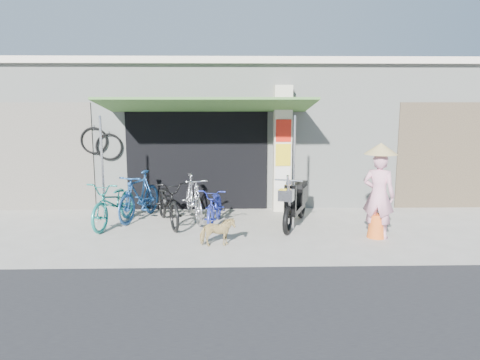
{
  "coord_description": "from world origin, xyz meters",
  "views": [
    {
      "loc": [
        -0.45,
        -8.69,
        2.72
      ],
      "look_at": [
        -0.2,
        1.0,
        1.0
      ],
      "focal_mm": 35.0,
      "sensor_mm": 36.0,
      "label": 1
    }
  ],
  "objects_px": {
    "bike_black": "(168,202)",
    "moped": "(296,202)",
    "bike_blue": "(139,196)",
    "nun": "(379,192)",
    "bike_navy": "(215,206)",
    "bike_silver": "(193,198)",
    "street_dog": "(217,232)",
    "bike_teal": "(114,203)"
  },
  "relations": [
    {
      "from": "bike_navy",
      "to": "street_dog",
      "type": "bearing_deg",
      "value": -79.45
    },
    {
      "from": "nun",
      "to": "bike_black",
      "type": "bearing_deg",
      "value": 16.69
    },
    {
      "from": "moped",
      "to": "nun",
      "type": "height_order",
      "value": "nun"
    },
    {
      "from": "street_dog",
      "to": "bike_silver",
      "type": "bearing_deg",
      "value": 8.39
    },
    {
      "from": "bike_teal",
      "to": "bike_blue",
      "type": "xyz_separation_m",
      "value": [
        0.44,
        0.51,
        0.04
      ]
    },
    {
      "from": "bike_blue",
      "to": "bike_navy",
      "type": "bearing_deg",
      "value": 0.2
    },
    {
      "from": "bike_silver",
      "to": "street_dog",
      "type": "xyz_separation_m",
      "value": [
        0.57,
        -1.88,
        -0.24
      ]
    },
    {
      "from": "bike_silver",
      "to": "bike_teal",
      "type": "bearing_deg",
      "value": 177.63
    },
    {
      "from": "bike_teal",
      "to": "bike_navy",
      "type": "distance_m",
      "value": 2.15
    },
    {
      "from": "nun",
      "to": "bike_teal",
      "type": "bearing_deg",
      "value": 20.24
    },
    {
      "from": "street_dog",
      "to": "bike_navy",
      "type": "bearing_deg",
      "value": -5.47
    },
    {
      "from": "moped",
      "to": "bike_navy",
      "type": "bearing_deg",
      "value": -160.6
    },
    {
      "from": "bike_blue",
      "to": "bike_silver",
      "type": "xyz_separation_m",
      "value": [
        1.22,
        -0.12,
        -0.03
      ]
    },
    {
      "from": "bike_teal",
      "to": "street_dog",
      "type": "relative_size",
      "value": 2.94
    },
    {
      "from": "bike_navy",
      "to": "moped",
      "type": "height_order",
      "value": "moped"
    },
    {
      "from": "bike_silver",
      "to": "street_dog",
      "type": "relative_size",
      "value": 2.65
    },
    {
      "from": "bike_blue",
      "to": "bike_teal",
      "type": "bearing_deg",
      "value": -111.98
    },
    {
      "from": "bike_teal",
      "to": "nun",
      "type": "height_order",
      "value": "nun"
    },
    {
      "from": "bike_silver",
      "to": "moped",
      "type": "bearing_deg",
      "value": -27.69
    },
    {
      "from": "bike_teal",
      "to": "bike_black",
      "type": "bearing_deg",
      "value": 15.96
    },
    {
      "from": "moped",
      "to": "bike_silver",
      "type": "bearing_deg",
      "value": -172.02
    },
    {
      "from": "bike_teal",
      "to": "nun",
      "type": "relative_size",
      "value": 1.01
    },
    {
      "from": "bike_teal",
      "to": "moped",
      "type": "xyz_separation_m",
      "value": [
        3.87,
        -0.1,
        0.01
      ]
    },
    {
      "from": "bike_teal",
      "to": "bike_navy",
      "type": "height_order",
      "value": "bike_teal"
    },
    {
      "from": "street_dog",
      "to": "nun",
      "type": "relative_size",
      "value": 0.34
    },
    {
      "from": "bike_silver",
      "to": "nun",
      "type": "height_order",
      "value": "nun"
    },
    {
      "from": "bike_silver",
      "to": "moped",
      "type": "height_order",
      "value": "moped"
    },
    {
      "from": "bike_blue",
      "to": "nun",
      "type": "distance_m",
      "value": 5.16
    },
    {
      "from": "bike_black",
      "to": "nun",
      "type": "xyz_separation_m",
      "value": [
        4.21,
        -1.07,
        0.42
      ]
    },
    {
      "from": "bike_black",
      "to": "bike_blue",
      "type": "bearing_deg",
      "value": 128.1
    },
    {
      "from": "bike_black",
      "to": "street_dog",
      "type": "relative_size",
      "value": 2.96
    },
    {
      "from": "bike_teal",
      "to": "nun",
      "type": "bearing_deg",
      "value": 2.37
    },
    {
      "from": "bike_teal",
      "to": "bike_blue",
      "type": "relative_size",
      "value": 1.05
    },
    {
      "from": "moped",
      "to": "nun",
      "type": "relative_size",
      "value": 1.02
    },
    {
      "from": "street_dog",
      "to": "moped",
      "type": "xyz_separation_m",
      "value": [
        1.64,
        1.4,
        0.24
      ]
    },
    {
      "from": "bike_black",
      "to": "moped",
      "type": "distance_m",
      "value": 2.74
    },
    {
      "from": "bike_black",
      "to": "nun",
      "type": "distance_m",
      "value": 4.36
    },
    {
      "from": "bike_blue",
      "to": "nun",
      "type": "bearing_deg",
      "value": 1.61
    },
    {
      "from": "bike_silver",
      "to": "bike_navy",
      "type": "height_order",
      "value": "bike_silver"
    },
    {
      "from": "bike_black",
      "to": "bike_silver",
      "type": "relative_size",
      "value": 1.11
    },
    {
      "from": "bike_teal",
      "to": "bike_black",
      "type": "relative_size",
      "value": 1.0
    },
    {
      "from": "bike_teal",
      "to": "bike_blue",
      "type": "bearing_deg",
      "value": 62.31
    }
  ]
}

